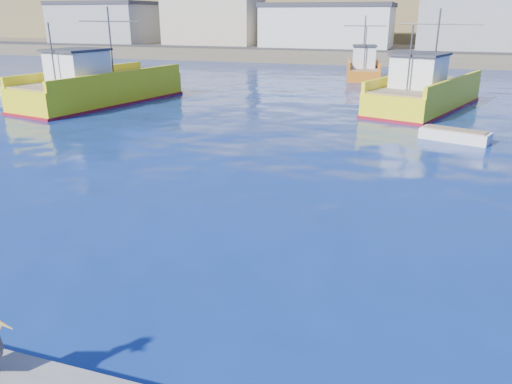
# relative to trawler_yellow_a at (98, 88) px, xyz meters

# --- Properties ---
(ground) EXTENTS (260.00, 260.00, 0.00)m
(ground) POSITION_rel_trawler_yellow_a_xyz_m (18.09, -22.32, -1.15)
(ground) COLOR navy
(ground) RESTS_ON ground
(far_shore) EXTENTS (200.00, 81.00, 24.00)m
(far_shore) POSITION_rel_trawler_yellow_a_xyz_m (18.09, 86.88, 7.83)
(far_shore) COLOR brown
(far_shore) RESTS_ON ground
(trawler_yellow_a) EXTENTS (6.93, 13.90, 6.77)m
(trawler_yellow_a) POSITION_rel_trawler_yellow_a_xyz_m (0.00, 0.00, 0.00)
(trawler_yellow_a) COLOR yellow
(trawler_yellow_a) RESTS_ON ground
(trawler_yellow_b) EXTENTS (7.83, 12.83, 6.62)m
(trawler_yellow_b) POSITION_rel_trawler_yellow_a_xyz_m (22.41, 5.29, -0.06)
(trawler_yellow_b) COLOR yellow
(trawler_yellow_b) RESTS_ON ground
(boat_orange) EXTENTS (4.42, 8.53, 6.06)m
(boat_orange) POSITION_rel_trawler_yellow_a_xyz_m (16.22, 21.60, -0.13)
(boat_orange) COLOR orange
(boat_orange) RESTS_ON ground
(skiff_left) EXTENTS (4.72, 2.46, 0.98)m
(skiff_left) POSITION_rel_trawler_yellow_a_xyz_m (-9.66, 1.31, -0.84)
(skiff_left) COLOR silver
(skiff_left) RESTS_ON ground
(skiff_mid) EXTENTS (3.60, 2.24, 0.74)m
(skiff_mid) POSITION_rel_trawler_yellow_a_xyz_m (24.18, -3.83, -0.91)
(skiff_mid) COLOR silver
(skiff_mid) RESTS_ON ground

